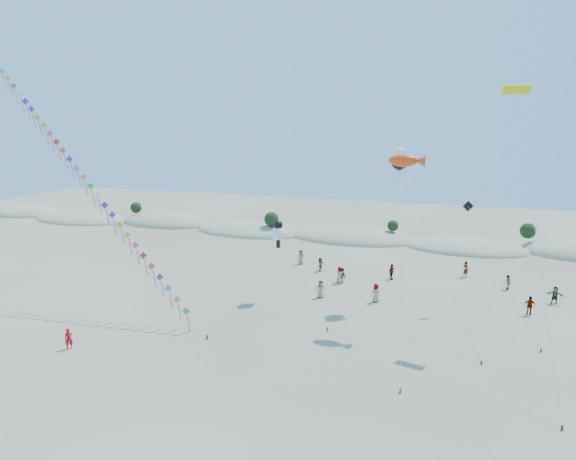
{
  "coord_description": "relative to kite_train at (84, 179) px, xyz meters",
  "views": [
    {
      "loc": [
        12.22,
        -24.11,
        17.14
      ],
      "look_at": [
        0.05,
        14.0,
        8.01
      ],
      "focal_mm": 30.0,
      "sensor_mm": 36.0,
      "label": 1
    }
  ],
  "objects": [
    {
      "name": "ground",
      "position": [
        19.51,
        -12.71,
        -11.82
      ],
      "size": [
        160.0,
        160.0,
        0.0
      ],
      "primitive_type": "plane",
      "color": "#7B7055",
      "rests_on": "ground"
    },
    {
      "name": "kite_train",
      "position": [
        0.0,
        0.0,
        0.0
      ],
      "size": [
        28.05,
        9.28,
        22.88
      ],
      "color": "#3F2D1E",
      "rests_on": "ground"
    },
    {
      "name": "fish_kite",
      "position": [
        28.94,
        4.42,
        2.03
      ],
      "size": [
        2.98,
        13.11,
        14.42
      ],
      "color": "#3F2D1E",
      "rests_on": "ground"
    },
    {
      "name": "parafoil_kite",
      "position": [
        36.91,
        5.28,
        7.14
      ],
      "size": [
        3.47,
        15.33,
        19.87
      ],
      "color": "#3F2D1E",
      "rests_on": "ground"
    },
    {
      "name": "dune_ridge",
      "position": [
        20.56,
        32.43,
        -11.71
      ],
      "size": [
        145.3,
        11.49,
        5.57
      ],
      "color": "gray",
      "rests_on": "ground"
    },
    {
      "name": "beachgoers",
      "position": [
        28.03,
        12.51,
        -10.97
      ],
      "size": [
        28.12,
        11.97,
        1.83
      ],
      "color": "slate",
      "rests_on": "ground"
    },
    {
      "name": "cartoon_kite_low",
      "position": [
        17.07,
        5.96,
        -5.16
      ],
      "size": [
        7.18,
        7.01,
        7.77
      ],
      "color": "#3F2D1E",
      "rests_on": "ground"
    },
    {
      "name": "cartoon_kite_high",
      "position": [
        27.93,
        9.23,
        1.68
      ],
      "size": [
        8.51,
        12.54,
        14.74
      ],
      "color": "#3F2D1E",
      "rests_on": "ground"
    },
    {
      "name": "flyer_foreground",
      "position": [
        5.35,
        -9.5,
        -11.0
      ],
      "size": [
        0.7,
        0.7,
        1.64
      ],
      "primitive_type": "imported",
      "rotation": [
        0.0,
        0.0,
        0.8
      ],
      "color": "#B40E0E",
      "rests_on": "ground"
    },
    {
      "name": "dark_kite",
      "position": [
        35.74,
        7.19,
        -4.86
      ],
      "size": [
        6.11,
        8.8,
        10.0
      ],
      "color": "#3F2D1E",
      "rests_on": "ground"
    }
  ]
}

